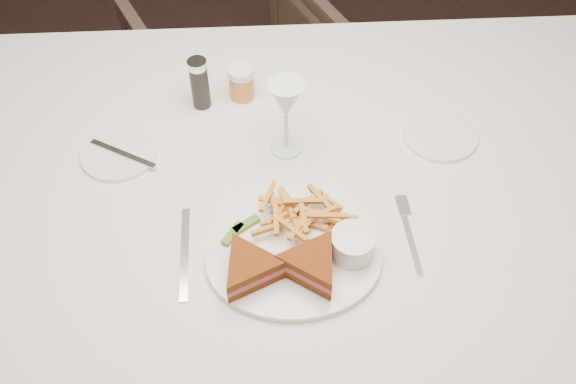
# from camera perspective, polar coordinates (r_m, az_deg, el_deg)

# --- Properties ---
(ground) EXTENTS (5.00, 5.00, 0.00)m
(ground) POSITION_cam_1_polar(r_m,az_deg,el_deg) (2.08, -10.48, -7.08)
(ground) COLOR black
(ground) RESTS_ON ground
(table) EXTENTS (1.74, 1.27, 0.75)m
(table) POSITION_cam_1_polar(r_m,az_deg,el_deg) (1.59, -0.33, -8.42)
(table) COLOR silver
(table) RESTS_ON ground
(chair_far) EXTENTS (0.75, 0.73, 0.62)m
(chair_far) POSITION_cam_1_polar(r_m,az_deg,el_deg) (2.20, -4.11, 10.05)
(chair_far) COLOR #46342B
(chair_far) RESTS_ON ground
(table_setting) EXTENTS (0.84, 0.66, 0.18)m
(table_setting) POSITION_cam_1_polar(r_m,az_deg,el_deg) (1.21, -0.05, -1.10)
(table_setting) COLOR white
(table_setting) RESTS_ON table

